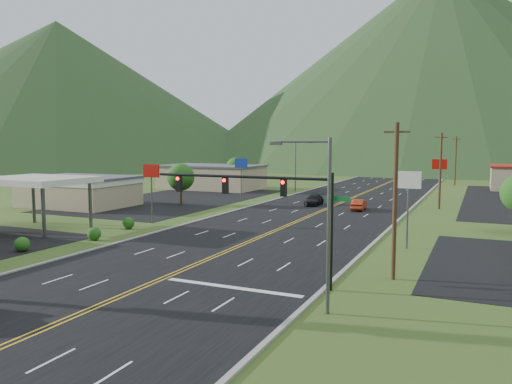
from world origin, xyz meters
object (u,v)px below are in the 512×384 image
at_px(car_dark_mid, 314,200).
at_px(car_red_far, 359,205).
at_px(traffic_signal, 268,198).
at_px(streetlight_east, 323,213).
at_px(streetlight_west, 297,162).
at_px(gas_canopy, 37,181).

distance_m(car_dark_mid, car_red_far, 7.31).
relative_size(traffic_signal, car_dark_mid, 2.73).
height_order(streetlight_east, car_dark_mid, streetlight_east).
distance_m(streetlight_west, gas_canopy, 49.10).
relative_size(gas_canopy, car_dark_mid, 2.08).
bearing_deg(traffic_signal, car_dark_mid, 103.62).
relative_size(gas_canopy, car_red_far, 2.34).
height_order(traffic_signal, car_red_far, traffic_signal).
bearing_deg(streetlight_west, traffic_signal, -72.03).
relative_size(streetlight_west, gas_canopy, 0.90).
height_order(streetlight_east, car_red_far, streetlight_east).
xyz_separation_m(gas_canopy, car_red_far, (26.14, 27.56, -4.17)).
xyz_separation_m(traffic_signal, car_dark_mid, (-9.22, 38.06, -4.63)).
xyz_separation_m(traffic_signal, streetlight_east, (4.70, -4.00, -0.15)).
bearing_deg(traffic_signal, car_red_far, 93.78).
xyz_separation_m(streetlight_east, gas_canopy, (-33.18, 12.00, -0.31)).
bearing_deg(streetlight_west, gas_canopy, -102.13).
bearing_deg(gas_canopy, streetlight_west, 77.87).
bearing_deg(traffic_signal, streetlight_east, -40.39).
distance_m(traffic_signal, streetlight_west, 58.88).
height_order(streetlight_west, gas_canopy, streetlight_west).
xyz_separation_m(streetlight_west, car_red_far, (15.81, -20.44, -4.48)).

